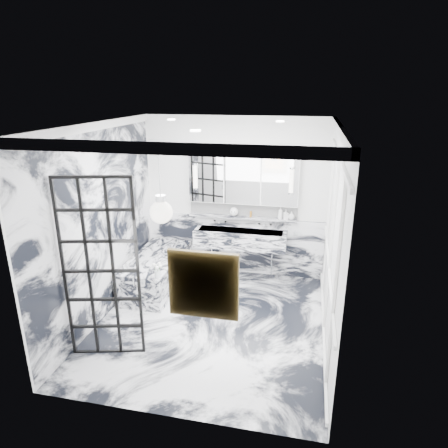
% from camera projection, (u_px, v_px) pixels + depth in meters
% --- Properties ---
extents(floor, '(3.60, 3.60, 0.00)m').
position_uv_depth(floor, '(211.00, 322.00, 5.79)').
color(floor, silver).
rests_on(floor, ground).
extents(ceiling, '(3.60, 3.60, 0.00)m').
position_uv_depth(ceiling, '(209.00, 124.00, 4.89)').
color(ceiling, white).
rests_on(ceiling, wall_back).
extents(wall_back, '(3.60, 0.00, 3.60)m').
position_uv_depth(wall_back, '(235.00, 197.00, 7.01)').
color(wall_back, white).
rests_on(wall_back, floor).
extents(wall_front, '(3.60, 0.00, 3.60)m').
position_uv_depth(wall_front, '(163.00, 296.00, 3.67)').
color(wall_front, white).
rests_on(wall_front, floor).
extents(wall_left, '(0.00, 3.60, 3.60)m').
position_uv_depth(wall_left, '(101.00, 223.00, 5.66)').
color(wall_left, white).
rests_on(wall_left, floor).
extents(wall_right, '(0.00, 3.60, 3.60)m').
position_uv_depth(wall_right, '(333.00, 241.00, 5.02)').
color(wall_right, white).
rests_on(wall_right, floor).
extents(marble_clad_back, '(3.18, 0.05, 1.05)m').
position_uv_depth(marble_clad_back, '(234.00, 244.00, 7.26)').
color(marble_clad_back, silver).
rests_on(marble_clad_back, floor).
extents(marble_clad_left, '(0.02, 3.56, 2.68)m').
position_uv_depth(marble_clad_left, '(102.00, 227.00, 5.68)').
color(marble_clad_left, silver).
rests_on(marble_clad_left, floor).
extents(panel_molding, '(0.03, 3.40, 2.30)m').
position_uv_depth(panel_molding, '(331.00, 248.00, 5.06)').
color(panel_molding, white).
rests_on(panel_molding, floor).
extents(soap_bottle_a, '(0.10, 0.10, 0.21)m').
position_uv_depth(soap_bottle_a, '(280.00, 213.00, 6.83)').
color(soap_bottle_a, '#8C5919').
rests_on(soap_bottle_a, ledge).
extents(soap_bottle_b, '(0.10, 0.10, 0.17)m').
position_uv_depth(soap_bottle_b, '(286.00, 214.00, 6.81)').
color(soap_bottle_b, '#4C4C51').
rests_on(soap_bottle_b, ledge).
extents(soap_bottle_c, '(0.14, 0.14, 0.14)m').
position_uv_depth(soap_bottle_c, '(291.00, 216.00, 6.80)').
color(soap_bottle_c, silver).
rests_on(soap_bottle_c, ledge).
extents(face_pot, '(0.15, 0.15, 0.15)m').
position_uv_depth(face_pot, '(234.00, 212.00, 7.00)').
color(face_pot, white).
rests_on(face_pot, ledge).
extents(amber_bottle, '(0.04, 0.04, 0.10)m').
position_uv_depth(amber_bottle, '(251.00, 214.00, 6.95)').
color(amber_bottle, '#8C5919').
rests_on(amber_bottle, ledge).
extents(flower_vase, '(0.08, 0.08, 0.12)m').
position_uv_depth(flower_vase, '(158.00, 274.00, 5.90)').
color(flower_vase, silver).
rests_on(flower_vase, bathtub).
extents(crittall_door, '(0.86, 0.25, 2.29)m').
position_uv_depth(crittall_door, '(101.00, 271.00, 4.77)').
color(crittall_door, black).
rests_on(crittall_door, floor).
extents(artwork, '(0.55, 0.05, 0.55)m').
position_uv_depth(artwork, '(203.00, 285.00, 3.59)').
color(artwork, '#CA6E14').
rests_on(artwork, wall_front).
extents(pendant_light, '(0.22, 0.22, 0.22)m').
position_uv_depth(pendant_light, '(161.00, 212.00, 3.86)').
color(pendant_light, white).
rests_on(pendant_light, ceiling).
extents(trough_sink, '(1.60, 0.45, 0.30)m').
position_uv_depth(trough_sink, '(240.00, 239.00, 6.97)').
color(trough_sink, silver).
rests_on(trough_sink, wall_back).
extents(ledge, '(1.90, 0.14, 0.04)m').
position_uv_depth(ledge, '(242.00, 217.00, 7.01)').
color(ledge, silver).
rests_on(ledge, wall_back).
extents(subway_tile, '(1.90, 0.03, 0.23)m').
position_uv_depth(subway_tile, '(243.00, 209.00, 7.02)').
color(subway_tile, white).
rests_on(subway_tile, wall_back).
extents(mirror_cabinet, '(1.90, 0.16, 1.00)m').
position_uv_depth(mirror_cabinet, '(243.00, 175.00, 6.77)').
color(mirror_cabinet, white).
rests_on(mirror_cabinet, wall_back).
extents(sconce_left, '(0.07, 0.07, 0.40)m').
position_uv_depth(sconce_left, '(195.00, 176.00, 6.86)').
color(sconce_left, white).
rests_on(sconce_left, mirror_cabinet).
extents(sconce_right, '(0.07, 0.07, 0.40)m').
position_uv_depth(sconce_right, '(291.00, 181.00, 6.53)').
color(sconce_right, white).
rests_on(sconce_right, mirror_cabinet).
extents(bathtub, '(0.75, 1.65, 0.55)m').
position_uv_depth(bathtub, '(156.00, 271.00, 6.76)').
color(bathtub, silver).
rests_on(bathtub, floor).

